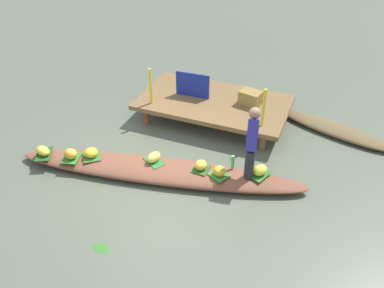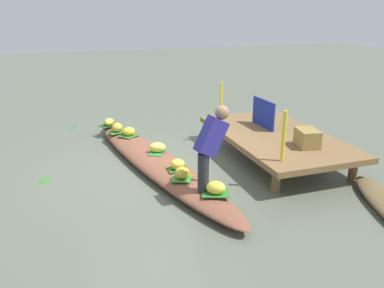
% 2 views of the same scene
% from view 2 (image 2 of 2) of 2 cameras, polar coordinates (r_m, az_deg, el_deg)
% --- Properties ---
extents(canal_water, '(40.00, 40.00, 0.00)m').
position_cam_2_polar(canal_water, '(7.01, -5.31, -3.44)').
color(canal_water, '#596050').
rests_on(canal_water, ground).
extents(dock_platform, '(3.20, 1.80, 0.46)m').
position_cam_2_polar(dock_platform, '(7.47, 11.98, 0.95)').
color(dock_platform, brown).
rests_on(dock_platform, ground).
extents(vendor_boat, '(5.35, 1.77, 0.23)m').
position_cam_2_polar(vendor_boat, '(6.96, -5.34, -2.55)').
color(vendor_boat, brown).
rests_on(vendor_boat, ground).
extents(leaf_mat_0, '(0.46, 0.47, 0.01)m').
position_cam_2_polar(leaf_mat_0, '(8.05, -9.11, 1.25)').
color(leaf_mat_0, '#37702D').
rests_on(leaf_mat_0, vendor_boat).
extents(banana_bunch_0, '(0.34, 0.34, 0.17)m').
position_cam_2_polar(banana_bunch_0, '(8.02, -9.14, 1.82)').
color(banana_bunch_0, yellow).
rests_on(banana_bunch_0, vendor_boat).
extents(leaf_mat_1, '(0.38, 0.45, 0.01)m').
position_cam_2_polar(leaf_mat_1, '(5.52, 3.43, -7.16)').
color(leaf_mat_1, '#2B7127').
rests_on(leaf_mat_1, vendor_boat).
extents(banana_bunch_1, '(0.32, 0.34, 0.18)m').
position_cam_2_polar(banana_bunch_1, '(5.48, 3.45, -6.31)').
color(banana_bunch_1, yellow).
rests_on(banana_bunch_1, vendor_boat).
extents(leaf_mat_2, '(0.41, 0.40, 0.01)m').
position_cam_2_polar(leaf_mat_2, '(5.98, -1.43, -4.97)').
color(leaf_mat_2, '#3A842D').
rests_on(leaf_mat_2, vendor_boat).
extents(banana_bunch_2, '(0.30, 0.30, 0.18)m').
position_cam_2_polar(banana_bunch_2, '(5.95, -1.43, -4.20)').
color(banana_bunch_2, gold).
rests_on(banana_bunch_2, vendor_boat).
extents(leaf_mat_3, '(0.28, 0.32, 0.01)m').
position_cam_2_polar(leaf_mat_3, '(6.30, -2.10, -3.67)').
color(leaf_mat_3, '#2B5D20').
rests_on(leaf_mat_3, vendor_boat).
extents(banana_bunch_3, '(0.28, 0.29, 0.17)m').
position_cam_2_polar(banana_bunch_3, '(6.27, -2.11, -2.94)').
color(banana_bunch_3, yellow).
rests_on(banana_bunch_3, vendor_boat).
extents(leaf_mat_4, '(0.48, 0.42, 0.01)m').
position_cam_2_polar(leaf_mat_4, '(7.06, -5.02, -1.17)').
color(leaf_mat_4, '#2B7934').
rests_on(leaf_mat_4, vendor_boat).
extents(banana_bunch_4, '(0.26, 0.34, 0.18)m').
position_cam_2_polar(banana_bunch_4, '(7.03, -5.04, -0.49)').
color(banana_bunch_4, '#F4E058').
rests_on(banana_bunch_4, vendor_boat).
extents(leaf_mat_5, '(0.36, 0.41, 0.01)m').
position_cam_2_polar(leaf_mat_5, '(8.32, -10.75, 1.75)').
color(leaf_mat_5, '#33822C').
rests_on(leaf_mat_5, vendor_boat).
extents(banana_bunch_5, '(0.28, 0.26, 0.19)m').
position_cam_2_polar(banana_bunch_5, '(8.29, -10.79, 2.38)').
color(banana_bunch_5, gold).
rests_on(banana_bunch_5, vendor_boat).
extents(leaf_mat_6, '(0.44, 0.51, 0.01)m').
position_cam_2_polar(leaf_mat_6, '(8.83, -11.88, 2.70)').
color(leaf_mat_6, '#224F1D').
rests_on(leaf_mat_6, vendor_boat).
extents(banana_bunch_6, '(0.36, 0.29, 0.15)m').
position_cam_2_polar(banana_bunch_6, '(8.81, -11.92, 3.17)').
color(banana_bunch_6, yellow).
rests_on(banana_bunch_6, vendor_boat).
extents(vendor_person, '(0.27, 0.53, 1.20)m').
position_cam_2_polar(vendor_person, '(5.42, 2.72, 0.13)').
color(vendor_person, '#28282D').
rests_on(vendor_person, vendor_boat).
extents(water_bottle, '(0.06, 0.06, 0.26)m').
position_cam_2_polar(water_bottle, '(5.89, 1.67, -4.05)').
color(water_bottle, '#4EBB5F').
rests_on(water_bottle, vendor_boat).
extents(market_banner, '(0.76, 0.06, 0.54)m').
position_cam_2_polar(market_banner, '(7.79, 10.29, 4.38)').
color(market_banner, navy).
rests_on(market_banner, dock_platform).
extents(railing_post_west, '(0.06, 0.06, 0.79)m').
position_cam_2_polar(railing_post_west, '(8.10, 4.20, 6.12)').
color(railing_post_west, yellow).
rests_on(railing_post_west, dock_platform).
extents(railing_post_east, '(0.06, 0.06, 0.79)m').
position_cam_2_polar(railing_post_east, '(6.05, 13.13, 1.10)').
color(railing_post_east, yellow).
rests_on(railing_post_east, dock_platform).
extents(produce_crate, '(0.50, 0.40, 0.30)m').
position_cam_2_polar(produce_crate, '(6.88, 16.34, 0.83)').
color(produce_crate, olive).
rests_on(produce_crate, dock_platform).
extents(drifting_plant_0, '(0.32, 0.27, 0.01)m').
position_cam_2_polar(drifting_plant_0, '(9.68, -16.76, 2.28)').
color(drifting_plant_0, '#386D37').
rests_on(drifting_plant_0, ground).
extents(drifting_plant_1, '(0.34, 0.25, 0.01)m').
position_cam_2_polar(drifting_plant_1, '(6.91, -20.50, -4.95)').
color(drifting_plant_1, '#3A6F2F').
rests_on(drifting_plant_1, ground).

